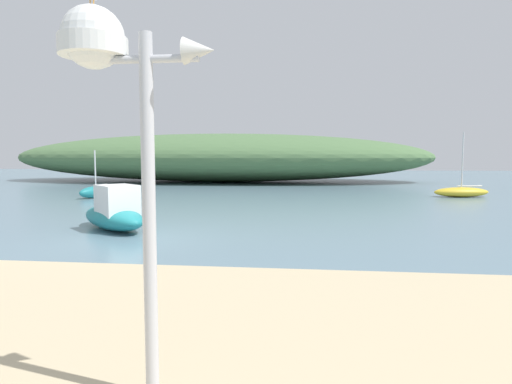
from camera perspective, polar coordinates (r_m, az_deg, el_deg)
The scene contains 6 objects.
ground_plane at distance 13.06m, azimuth -16.61°, elevation -6.01°, with size 120.00×120.00×0.00m, color slate.
distant_hill at distance 40.49m, azimuth -5.14°, elevation 4.58°, with size 39.33×13.40×4.44m, color #517547.
mast_structure at distance 4.10m, azimuth -19.01°, elevation 14.93°, with size 1.37×0.59×3.52m.
sailboat_near_shore at distance 26.23m, azimuth -20.54°, elevation 0.06°, with size 1.37×2.51×2.72m.
motorboat_far_left at distance 14.75m, azimuth -18.33°, elevation -2.68°, with size 3.52×3.43×1.48m.
sailboat_far_right at distance 27.73m, azimuth 25.66°, elevation 0.03°, with size 3.35×1.61×3.78m.
Camera 1 is at (5.07, -11.79, 2.43)m, focal length 30.04 mm.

